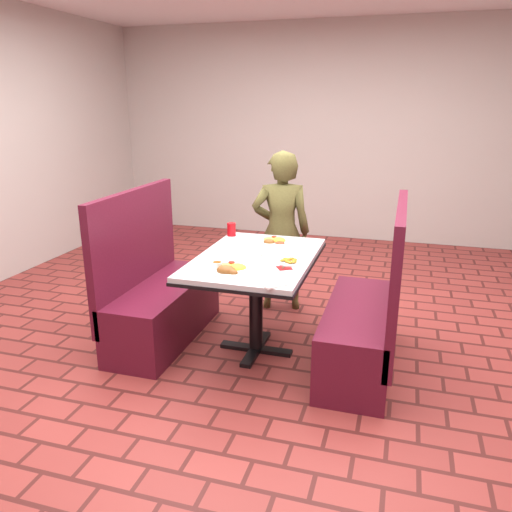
# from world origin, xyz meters

# --- Properties ---
(room) EXTENTS (7.00, 7.04, 2.82)m
(room) POSITION_xyz_m (0.00, 0.00, 1.91)
(room) COLOR maroon
(room) RESTS_ON ground
(dining_table) EXTENTS (0.81, 1.21, 0.75)m
(dining_table) POSITION_xyz_m (0.00, 0.00, 0.65)
(dining_table) COLOR silver
(dining_table) RESTS_ON ground
(booth_bench_left) EXTENTS (0.47, 1.20, 1.17)m
(booth_bench_left) POSITION_xyz_m (-0.80, 0.00, 0.33)
(booth_bench_left) COLOR #5B1428
(booth_bench_left) RESTS_ON ground
(booth_bench_right) EXTENTS (0.47, 1.20, 1.17)m
(booth_bench_right) POSITION_xyz_m (0.80, 0.00, 0.33)
(booth_bench_right) COLOR #5B1428
(booth_bench_right) RESTS_ON ground
(diner_person) EXTENTS (0.58, 0.46, 1.41)m
(diner_person) POSITION_xyz_m (-0.03, 0.88, 0.71)
(diner_person) COLOR brown
(diner_person) RESTS_ON ground
(near_dinner_plate) EXTENTS (0.29, 0.29, 0.09)m
(near_dinner_plate) POSITION_xyz_m (-0.06, -0.38, 0.78)
(near_dinner_plate) COLOR white
(near_dinner_plate) RESTS_ON dining_table
(far_dinner_plate) EXTENTS (0.26, 0.26, 0.07)m
(far_dinner_plate) POSITION_xyz_m (0.04, 0.36, 0.77)
(far_dinner_plate) COLOR white
(far_dinner_plate) RESTS_ON dining_table
(plantain_plate) EXTENTS (0.18, 0.18, 0.03)m
(plantain_plate) POSITION_xyz_m (0.27, -0.09, 0.76)
(plantain_plate) COLOR white
(plantain_plate) RESTS_ON dining_table
(maroon_napkin) EXTENTS (0.13, 0.13, 0.00)m
(maroon_napkin) POSITION_xyz_m (0.26, -0.20, 0.75)
(maroon_napkin) COLOR #610E0F
(maroon_napkin) RESTS_ON dining_table
(spoon_utensil) EXTENTS (0.02, 0.14, 0.00)m
(spoon_utensil) POSITION_xyz_m (0.25, -0.16, 0.76)
(spoon_utensil) COLOR silver
(spoon_utensil) RESTS_ON dining_table
(red_tumbler) EXTENTS (0.07, 0.07, 0.11)m
(red_tumbler) POSITION_xyz_m (-0.35, 0.48, 0.80)
(red_tumbler) COLOR #B90C12
(red_tumbler) RESTS_ON dining_table
(paper_napkin) EXTENTS (0.25, 0.25, 0.01)m
(paper_napkin) POSITION_xyz_m (0.24, -0.50, 0.76)
(paper_napkin) COLOR white
(paper_napkin) RESTS_ON dining_table
(knife_utensil) EXTENTS (0.04, 0.16, 0.00)m
(knife_utensil) POSITION_xyz_m (-0.12, -0.36, 0.76)
(knife_utensil) COLOR silver
(knife_utensil) RESTS_ON dining_table
(fork_utensil) EXTENTS (0.04, 0.14, 0.00)m
(fork_utensil) POSITION_xyz_m (-0.10, -0.42, 0.76)
(fork_utensil) COLOR silver
(fork_utensil) RESTS_ON dining_table
(lettuce_shreds) EXTENTS (0.28, 0.32, 0.00)m
(lettuce_shreds) POSITION_xyz_m (0.04, 0.06, 0.75)
(lettuce_shreds) COLOR #7FB749
(lettuce_shreds) RESTS_ON dining_table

